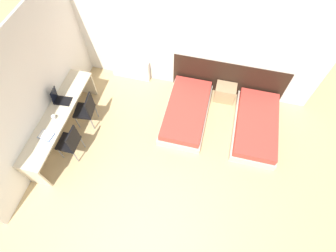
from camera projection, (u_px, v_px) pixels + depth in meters
ground_plane at (142, 232)px, 4.96m from camera, size 20.00×20.00×0.00m
wall_back at (187, 42)px, 5.74m from camera, size 6.10×0.05×2.70m
wall_left at (37, 86)px, 5.09m from camera, size 0.05×4.77×2.70m
headboard_panel at (228, 79)px, 6.32m from camera, size 2.70×0.03×0.98m
bed_near_window at (186, 112)px, 6.19m from camera, size 0.98×1.88×0.36m
bed_near_door at (256, 126)px, 5.99m from camera, size 0.98×1.88×0.36m
nightstand at (225, 93)px, 6.44m from camera, size 0.49×0.37×0.44m
radiator at (131, 69)px, 6.75m from camera, size 0.99×0.12×0.60m
desk at (59, 119)px, 5.56m from camera, size 0.52×2.52×0.77m
chair_near_laptop at (86, 109)px, 5.80m from camera, size 0.46×0.46×0.94m
chair_near_notebook at (70, 142)px, 5.38m from camera, size 0.42×0.42×0.94m
laptop at (60, 99)px, 5.55m from camera, size 0.37×0.27×0.35m
open_notebook at (46, 135)px, 5.16m from camera, size 0.30×0.24×0.02m
mug at (54, 117)px, 5.34m from camera, size 0.08×0.08×0.09m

